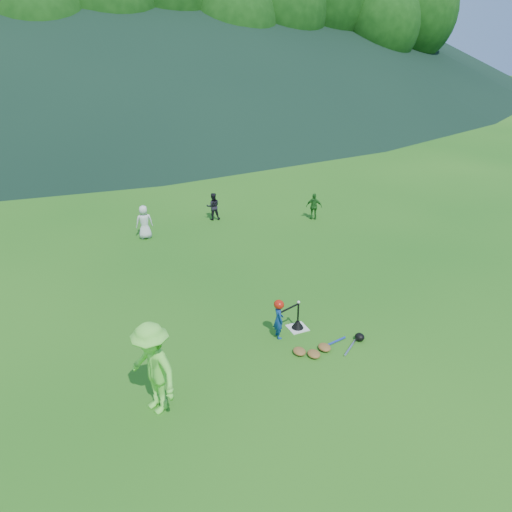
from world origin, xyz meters
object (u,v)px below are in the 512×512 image
(fielder_c, at_px, (314,207))
(equipment_pile, at_px, (325,347))
(batter_child, at_px, (279,319))
(batting_tee, at_px, (298,324))
(home_plate, at_px, (297,328))
(adult_coach, at_px, (153,369))
(fielder_a, at_px, (144,222))
(fielder_b, at_px, (213,206))

(fielder_c, distance_m, equipment_pile, 8.50)
(batter_child, bearing_deg, fielder_c, -28.88)
(fielder_c, bearing_deg, batting_tee, 89.97)
(equipment_pile, bearing_deg, batter_child, 128.86)
(home_plate, distance_m, adult_coach, 4.20)
(fielder_a, bearing_deg, batter_child, 106.23)
(batter_child, height_order, adult_coach, adult_coach)
(fielder_a, height_order, fielder_b, fielder_a)
(adult_coach, distance_m, batting_tee, 4.17)
(adult_coach, height_order, equipment_pile, adult_coach)
(fielder_a, xyz_separation_m, fielder_b, (2.78, 0.75, -0.07))
(home_plate, xyz_separation_m, fielder_b, (0.67, 7.97, 0.52))
(batter_child, relative_size, batting_tee, 1.43)
(fielder_a, bearing_deg, fielder_c, 177.36)
(batter_child, xyz_separation_m, batting_tee, (0.60, 0.13, -0.36))
(batter_child, bearing_deg, equipment_pile, -133.96)
(batter_child, bearing_deg, home_plate, -70.22)
(fielder_c, height_order, batting_tee, fielder_c)
(fielder_b, height_order, fielder_c, fielder_b)
(adult_coach, bearing_deg, fielder_a, 147.16)
(home_plate, relative_size, fielder_a, 0.38)
(fielder_a, relative_size, equipment_pile, 0.66)
(fielder_c, bearing_deg, fielder_b, 9.22)
(adult_coach, relative_size, fielder_c, 1.88)
(fielder_a, bearing_deg, batting_tee, 110.90)
(fielder_a, height_order, batting_tee, fielder_a)
(adult_coach, bearing_deg, equipment_pile, 73.20)
(fielder_c, xyz_separation_m, equipment_pile, (-4.04, -7.47, -0.45))
(adult_coach, height_order, batting_tee, adult_coach)
(adult_coach, bearing_deg, batter_child, 89.44)
(batting_tee, bearing_deg, equipment_pile, -82.39)
(home_plate, xyz_separation_m, batting_tee, (0.00, 0.00, 0.12))
(fielder_b, xyz_separation_m, fielder_c, (3.51, -1.55, -0.01))
(batting_tee, distance_m, equipment_pile, 1.06)
(fielder_b, bearing_deg, equipment_pile, 98.49)
(home_plate, xyz_separation_m, adult_coach, (-3.85, -1.37, 0.95))
(adult_coach, xyz_separation_m, equipment_pile, (3.99, 0.32, -0.89))
(fielder_b, relative_size, fielder_c, 1.03)
(home_plate, height_order, fielder_b, fielder_b)
(fielder_b, bearing_deg, fielder_a, 26.94)
(adult_coach, height_order, fielder_a, adult_coach)
(home_plate, relative_size, batter_child, 0.46)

